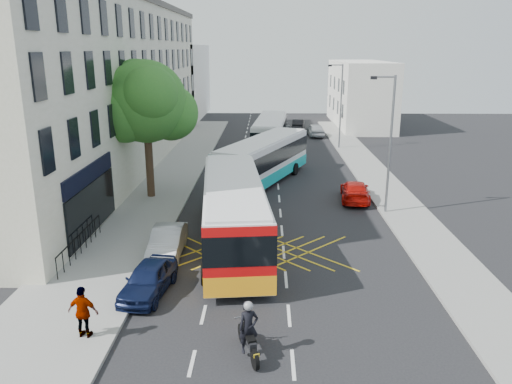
# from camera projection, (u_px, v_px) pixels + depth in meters

# --- Properties ---
(ground) EXTENTS (120.00, 120.00, 0.00)m
(ground) POSITION_uv_depth(u_px,v_px,m) (289.00, 315.00, 18.60)
(ground) COLOR black
(ground) RESTS_ON ground
(pavement_left) EXTENTS (5.00, 70.00, 0.15)m
(pavement_left) POSITION_uv_depth(u_px,v_px,m) (151.00, 197.00, 33.15)
(pavement_left) COLOR gray
(pavement_left) RESTS_ON ground
(pavement_right) EXTENTS (3.00, 70.00, 0.15)m
(pavement_right) POSITION_uv_depth(u_px,v_px,m) (393.00, 198.00, 32.83)
(pavement_right) COLOR gray
(pavement_right) RESTS_ON ground
(terrace_main) EXTENTS (8.30, 45.00, 13.50)m
(terrace_main) POSITION_uv_depth(u_px,v_px,m) (105.00, 84.00, 40.51)
(terrace_main) COLOR beige
(terrace_main) RESTS_ON ground
(terrace_far) EXTENTS (8.00, 20.00, 10.00)m
(terrace_far) POSITION_uv_depth(u_px,v_px,m) (174.00, 82.00, 70.30)
(terrace_far) COLOR silver
(terrace_far) RESTS_ON ground
(building_right) EXTENTS (6.00, 18.00, 8.00)m
(building_right) POSITION_uv_depth(u_px,v_px,m) (360.00, 94.00, 63.36)
(building_right) COLOR silver
(building_right) RESTS_ON ground
(street_tree) EXTENTS (6.30, 5.70, 8.80)m
(street_tree) POSITION_uv_depth(u_px,v_px,m) (145.00, 103.00, 31.39)
(street_tree) COLOR #382619
(street_tree) RESTS_ON pavement_left
(lamp_near) EXTENTS (1.45, 0.15, 8.00)m
(lamp_near) POSITION_uv_depth(u_px,v_px,m) (389.00, 138.00, 28.71)
(lamp_near) COLOR slate
(lamp_near) RESTS_ON pavement_right
(lamp_far) EXTENTS (1.45, 0.15, 8.00)m
(lamp_far) POSITION_uv_depth(u_px,v_px,m) (340.00, 102.00, 47.92)
(lamp_far) COLOR slate
(lamp_far) RESTS_ON pavement_right
(railings) EXTENTS (0.08, 5.60, 1.14)m
(railings) POSITION_uv_depth(u_px,v_px,m) (80.00, 242.00, 23.68)
(railings) COLOR black
(railings) RESTS_ON pavement_left
(bus_near) EXTENTS (4.08, 12.46, 3.44)m
(bus_near) POSITION_uv_depth(u_px,v_px,m) (233.00, 212.00, 24.55)
(bus_near) COLOR silver
(bus_near) RESTS_ON ground
(bus_mid) EXTENTS (7.01, 11.76, 3.27)m
(bus_mid) POSITION_uv_depth(u_px,v_px,m) (263.00, 160.00, 36.43)
(bus_mid) COLOR silver
(bus_mid) RESTS_ON ground
(bus_far) EXTENTS (3.55, 11.53, 3.19)m
(bus_far) POSITION_uv_depth(u_px,v_px,m) (270.00, 134.00, 47.89)
(bus_far) COLOR silver
(bus_far) RESTS_ON ground
(motorbike) EXTENTS (0.87, 2.12, 1.94)m
(motorbike) POSITION_uv_depth(u_px,v_px,m) (248.00, 330.00, 15.95)
(motorbike) COLOR black
(motorbike) RESTS_ON ground
(parked_car_blue) EXTENTS (2.05, 4.01, 1.31)m
(parked_car_blue) POSITION_uv_depth(u_px,v_px,m) (148.00, 279.00, 20.07)
(parked_car_blue) COLOR #0E1739
(parked_car_blue) RESTS_ON ground
(parked_car_silver) EXTENTS (1.48, 4.10, 1.34)m
(parked_car_silver) POSITION_uv_depth(u_px,v_px,m) (167.00, 242.00, 23.89)
(parked_car_silver) COLOR #A8ACB0
(parked_car_silver) RESTS_ON ground
(red_hatchback) EXTENTS (2.28, 4.59, 1.28)m
(red_hatchback) POSITION_uv_depth(u_px,v_px,m) (355.00, 191.00, 32.46)
(red_hatchback) COLOR #BA0E07
(red_hatchback) RESTS_ON ground
(distant_car_grey) EXTENTS (2.42, 4.44, 1.18)m
(distant_car_grey) POSITION_uv_depth(u_px,v_px,m) (281.00, 126.00, 59.50)
(distant_car_grey) COLOR #393B40
(distant_car_grey) RESTS_ON ground
(distant_car_silver) EXTENTS (2.05, 4.35, 1.44)m
(distant_car_silver) POSITION_uv_depth(u_px,v_px,m) (315.00, 130.00, 56.14)
(distant_car_silver) COLOR #ADB1B5
(distant_car_silver) RESTS_ON ground
(distant_car_dark) EXTENTS (1.78, 3.92, 1.25)m
(distant_car_dark) POSITION_uv_depth(u_px,v_px,m) (298.00, 124.00, 61.04)
(distant_car_dark) COLOR black
(distant_car_dark) RESTS_ON ground
(pedestrian_far) EXTENTS (1.14, 0.62, 1.85)m
(pedestrian_far) POSITION_uv_depth(u_px,v_px,m) (83.00, 312.00, 16.73)
(pedestrian_far) COLOR gray
(pedestrian_far) RESTS_ON pavement_left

